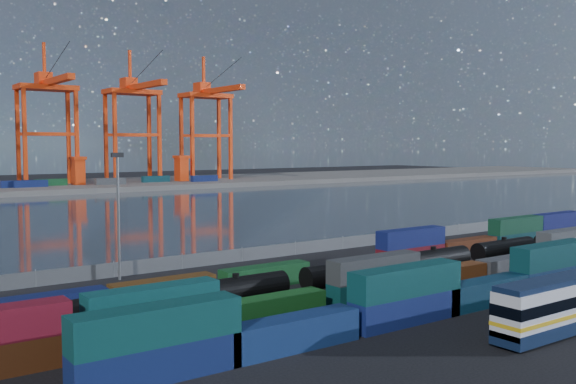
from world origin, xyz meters
TOP-DOWN VIEW (x-y plane):
  - ground at (0.00, 0.00)m, footprint 700.00×700.00m
  - harbor_water at (0.00, 105.00)m, footprint 700.00×700.00m
  - far_quay at (0.00, 210.00)m, footprint 700.00×70.00m
  - container_row_south at (-20.05, -10.25)m, footprint 141.10×2.67m
  - container_row_mid at (-13.64, -2.14)m, footprint 142.16×2.46m
  - container_row_north at (14.86, 11.67)m, footprint 142.04×2.47m
  - tanker_string at (-17.81, 4.00)m, footprint 121.25×2.74m
  - waterfront_fence at (-0.00, 28.00)m, footprint 160.12×0.12m
  - yard_light_mast at (-30.00, 26.00)m, footprint 1.60×0.40m
  - straddle_carriers at (-2.50, 200.00)m, footprint 140.00×7.00m

SIDE VIEW (x-z plane):
  - ground at x=0.00m, z-range 0.00..0.00m
  - harbor_water at x=0.00m, z-range 0.01..0.01m
  - far_quay at x=0.00m, z-range 0.00..2.00m
  - waterfront_fence at x=0.00m, z-range -0.10..2.10m
  - container_row_north at x=14.86m, z-range -0.71..4.55m
  - tanker_string at x=-17.81m, z-range 0.01..3.93m
  - container_row_mid at x=-13.64m, z-range -0.61..4.63m
  - container_row_south at x=-20.05m, z-range -0.47..5.22m
  - straddle_carriers at x=-2.50m, z-range 2.27..13.37m
  - yard_light_mast at x=-30.00m, z-range 1.00..17.60m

